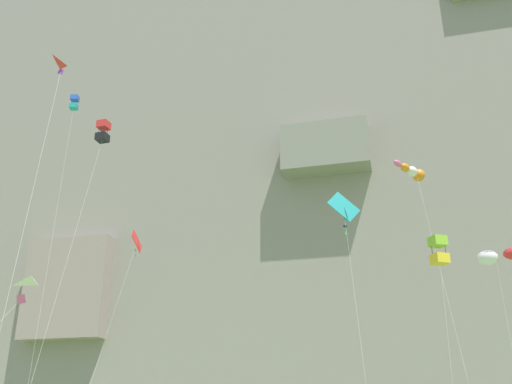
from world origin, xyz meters
TOP-DOWN VIEW (x-y plane):
  - cliff_face at (-0.01, 57.48)m, footprint 180.00×30.71m
  - kite_box_high_right at (8.11, 30.53)m, footprint 1.21×2.27m
  - kite_delta_low_left at (-11.63, 18.34)m, footprint 2.79×6.36m
  - kite_diamond_mid_right at (3.03, 24.11)m, footprint 1.95×2.94m
  - kite_box_upper_right at (-18.51, 29.75)m, footprint 2.31×4.23m
  - kite_windsock_near_cliff at (7.20, 34.29)m, footprint 3.64×6.61m
  - kite_delta_far_left at (-11.62, 16.72)m, footprint 3.33×6.30m
  - kite_diamond_front_field at (-14.39, 34.27)m, footprint 1.71×6.29m
  - kite_windsock_low_right at (12.79, 33.54)m, footprint 6.27×2.57m
  - kite_box_low_center at (-10.89, 21.87)m, footprint 0.72×4.93m

SIDE VIEW (x-z plane):
  - kite_delta_far_left at x=-11.62m, z-range 4.20..13.26m
  - kite_box_high_right at x=8.11m, z-range 6.29..20.67m
  - kite_windsock_low_right at x=12.79m, z-range 6.65..20.87m
  - kite_diamond_mid_right at x=3.03m, z-range 6.41..21.92m
  - kite_diamond_front_field at x=-14.39m, z-range 7.50..25.41m
  - kite_box_low_center at x=-10.89m, z-range 9.50..30.02m
  - kite_windsock_near_cliff at x=7.20m, z-range 9.96..31.03m
  - kite_delta_low_left at x=-11.63m, z-range 9.56..31.95m
  - kite_box_upper_right at x=-18.51m, z-range 13.22..41.35m
  - cliff_face at x=-0.01m, z-range -0.01..69.57m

